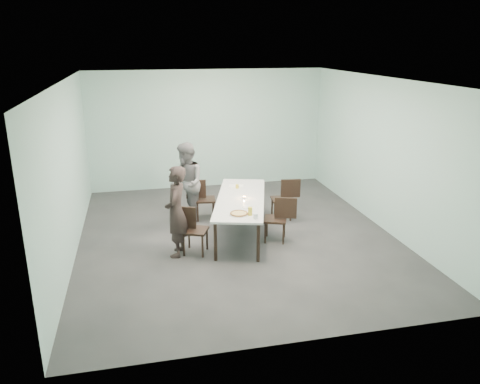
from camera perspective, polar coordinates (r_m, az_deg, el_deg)
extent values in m
plane|color=#333335|center=(9.23, -0.38, -5.39)|extent=(7.00, 7.00, 0.00)
cube|color=#A9D5CE|center=(12.12, -3.95, 7.61)|extent=(6.00, 0.02, 3.00)
cube|color=#A9D5CE|center=(5.55, 7.33, -5.02)|extent=(6.00, 0.02, 3.00)
cube|color=#A9D5CE|center=(8.65, -20.24, 2.38)|extent=(0.02, 7.00, 3.00)
cube|color=#A9D5CE|center=(9.81, 17.03, 4.45)|extent=(0.02, 7.00, 3.00)
cube|color=white|center=(8.51, -0.43, 13.51)|extent=(6.00, 7.00, 0.02)
cube|color=white|center=(9.09, 0.09, -0.85)|extent=(1.58, 2.75, 0.04)
cylinder|color=black|center=(8.12, -3.01, -6.06)|extent=(0.06, 0.06, 0.71)
cylinder|color=black|center=(10.39, -1.58, -0.62)|extent=(0.06, 0.06, 0.71)
cylinder|color=black|center=(8.08, 2.24, -6.19)|extent=(0.06, 0.06, 0.71)
cylinder|color=black|center=(10.35, 2.50, -0.69)|extent=(0.06, 0.06, 0.71)
cube|color=black|center=(8.41, -5.48, -4.69)|extent=(0.55, 0.55, 0.04)
cube|color=black|center=(8.37, -6.78, -3.08)|extent=(0.40, 0.20, 0.40)
cylinder|color=black|center=(8.39, -6.86, -6.46)|extent=(0.04, 0.04, 0.41)
cylinder|color=black|center=(8.69, -6.23, -5.56)|extent=(0.04, 0.04, 0.41)
cylinder|color=black|center=(8.31, -4.59, -6.65)|extent=(0.04, 0.04, 0.41)
cylinder|color=black|center=(8.61, -4.04, -5.73)|extent=(0.04, 0.04, 0.41)
cube|color=black|center=(10.01, -4.26, -0.93)|extent=(0.47, 0.47, 0.04)
cube|color=black|center=(9.93, -5.38, 0.35)|extent=(0.42, 0.09, 0.40)
cylinder|color=black|center=(9.92, -5.18, -2.50)|extent=(0.04, 0.04, 0.41)
cylinder|color=black|center=(10.24, -5.21, -1.84)|extent=(0.04, 0.04, 0.41)
cylinder|color=black|center=(9.93, -3.21, -2.44)|extent=(0.04, 0.04, 0.41)
cylinder|color=black|center=(10.25, -3.31, -1.78)|extent=(0.04, 0.04, 0.41)
cube|color=black|center=(8.91, 4.32, -3.33)|extent=(0.54, 0.54, 0.04)
cube|color=black|center=(8.82, 5.59, -1.94)|extent=(0.41, 0.19, 0.40)
cylinder|color=black|center=(9.14, 5.43, -4.32)|extent=(0.04, 0.04, 0.41)
cylinder|color=black|center=(8.83, 5.31, -5.14)|extent=(0.04, 0.04, 0.41)
cylinder|color=black|center=(9.16, 3.30, -4.21)|extent=(0.04, 0.04, 0.41)
cylinder|color=black|center=(8.85, 3.10, -5.03)|extent=(0.04, 0.04, 0.41)
cube|color=black|center=(10.04, 5.08, -0.90)|extent=(0.47, 0.47, 0.04)
cube|color=black|center=(10.00, 6.19, 0.44)|extent=(0.42, 0.09, 0.40)
cylinder|color=black|center=(10.30, 5.80, -1.75)|extent=(0.04, 0.04, 0.41)
cylinder|color=black|center=(9.99, 6.19, -2.40)|extent=(0.04, 0.04, 0.41)
cylinder|color=black|center=(10.24, 3.93, -1.82)|extent=(0.04, 0.04, 0.41)
cylinder|color=black|center=(9.92, 4.26, -2.48)|extent=(0.04, 0.04, 0.41)
imported|color=black|center=(8.24, -7.79, -2.38)|extent=(0.54, 0.68, 1.63)
imported|color=slate|center=(9.77, -6.55, 1.08)|extent=(0.74, 0.89, 1.69)
cylinder|color=white|center=(8.21, -0.13, -2.73)|extent=(0.34, 0.34, 0.01)
cylinder|color=#E5C382|center=(8.21, -0.13, -2.64)|extent=(0.30, 0.30, 0.01)
torus|color=brown|center=(8.21, -0.13, -2.61)|extent=(0.32, 0.32, 0.03)
cylinder|color=white|center=(8.59, 0.79, -1.80)|extent=(0.18, 0.18, 0.01)
cylinder|color=gold|center=(8.16, 1.25, -2.36)|extent=(0.08, 0.08, 0.15)
cylinder|color=silver|center=(8.02, 1.92, -2.96)|extent=(0.08, 0.08, 0.09)
cylinder|color=silver|center=(9.04, 0.50, -0.70)|extent=(0.06, 0.06, 0.03)
cylinder|color=orange|center=(9.03, 0.50, -0.56)|extent=(0.04, 0.04, 0.01)
cylinder|color=gold|center=(9.67, -0.35, 0.69)|extent=(0.07, 0.07, 0.08)
cube|color=silver|center=(9.83, -0.53, 0.75)|extent=(0.35, 0.29, 0.01)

